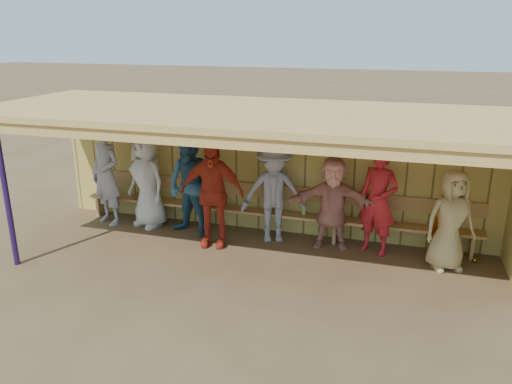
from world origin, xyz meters
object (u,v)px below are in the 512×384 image
player_b (147,180)px  player_g (378,201)px  bench (268,206)px  player_a (106,175)px  player_d (212,193)px  player_f (332,203)px  player_c (191,186)px  player_e (274,193)px  player_h (450,220)px

player_b → player_g: bearing=21.9°
bench → player_b: bearing=-172.6°
player_a → player_d: size_ratio=1.03×
player_a → player_f: 4.42m
player_f → bench: size_ratio=0.22×
player_a → bench: player_a is taller
player_c → player_f: bearing=19.1°
player_c → player_g: bearing=18.2°
player_b → player_f: size_ratio=1.11×
player_e → bench: bearing=102.8°
player_c → bench: player_c is taller
player_c → player_d: bearing=-16.2°
player_c → player_f: size_ratio=1.16×
player_c → player_f: 2.60m
player_d → bench: size_ratio=0.26×
player_a → player_d: 2.40m
player_a → player_c: 1.82m
player_e → player_h: (2.97, -0.29, -0.08)m
player_b → player_f: player_b is taller
player_h → player_f: bearing=147.3°
player_g → player_d: bearing=-149.3°
player_f → player_h: 1.93m
player_e → player_f: bearing=-19.2°
player_f → bench: player_f is taller
player_d → player_e: player_d is taller
player_a → player_b: bearing=29.8°
player_g → bench: (-2.02, 0.31, -0.41)m
player_h → bench: (-3.16, 0.60, -0.30)m
player_d → player_a: bearing=162.8°
player_e → player_d: bearing=-171.6°
player_b → player_a: bearing=-149.6°
player_f → player_h: bearing=-17.5°
player_c → player_g: size_ratio=1.03×
player_f → player_b: bearing=171.2°
player_c → player_f: (2.59, 0.18, -0.13)m
player_c → player_e: player_c is taller
player_g → player_b: bearing=-159.6°
player_a → bench: bearing=29.0°
player_a → player_c: (1.82, -0.05, -0.04)m
player_b → player_d: player_d is taller
player_a → player_g: 5.18m
player_e → player_f: (1.06, 0.00, -0.08)m
player_f → player_a: bearing=172.8°
player_b → player_f: (3.59, 0.00, -0.09)m
player_g → bench: player_g is taller
player_a → bench: 3.23m
player_a → player_b: 0.83m
player_d → player_e: 1.11m
player_g → bench: bearing=-168.2°
player_c → player_h: size_ratio=1.16×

